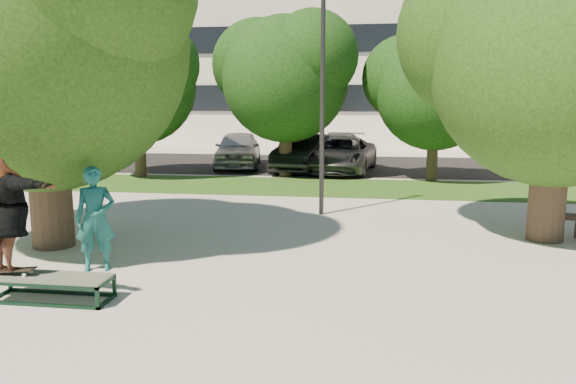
% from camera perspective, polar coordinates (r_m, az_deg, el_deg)
% --- Properties ---
extents(ground, '(120.00, 120.00, 0.00)m').
position_cam_1_polar(ground, '(10.17, -4.73, -7.83)').
color(ground, '#A19C94').
rests_on(ground, ground).
extents(grass_strip, '(30.00, 4.00, 0.02)m').
position_cam_1_polar(grass_strip, '(19.23, 4.54, 0.49)').
color(grass_strip, '#284B15').
rests_on(grass_strip, ground).
extents(asphalt_strip, '(40.00, 8.00, 0.01)m').
position_cam_1_polar(asphalt_strip, '(25.73, 3.27, 2.79)').
color(asphalt_strip, black).
rests_on(asphalt_strip, ground).
extents(tree_left, '(6.96, 5.95, 7.12)m').
position_cam_1_polar(tree_left, '(12.47, -24.14, 15.15)').
color(tree_left, '#38281E').
rests_on(tree_left, ground).
extents(tree_right, '(6.24, 5.33, 6.51)m').
position_cam_1_polar(tree_right, '(13.12, 25.37, 13.31)').
color(tree_right, '#38281E').
rests_on(tree_right, ground).
extents(bg_tree_left, '(5.28, 4.51, 5.77)m').
position_cam_1_polar(bg_tree_left, '(22.33, -15.19, 11.04)').
color(bg_tree_left, '#38281E').
rests_on(bg_tree_left, ground).
extents(bg_tree_mid, '(5.76, 4.92, 6.24)m').
position_cam_1_polar(bg_tree_mid, '(21.80, -0.44, 12.15)').
color(bg_tree_mid, '#38281E').
rests_on(bg_tree_mid, ground).
extents(bg_tree_right, '(5.04, 4.31, 5.43)m').
position_cam_1_polar(bg_tree_right, '(21.14, 14.53, 10.51)').
color(bg_tree_right, '#38281E').
rests_on(bg_tree_right, ground).
extents(lamppost, '(0.25, 0.15, 6.11)m').
position_cam_1_polar(lamppost, '(14.50, 3.52, 10.01)').
color(lamppost, '#2D2D30').
rests_on(lamppost, ground).
extents(office_building, '(30.00, 14.12, 16.00)m').
position_cam_1_polar(office_building, '(41.94, 2.53, 16.36)').
color(office_building, beige).
rests_on(office_building, ground).
extents(grind_box, '(1.80, 0.60, 0.38)m').
position_cam_1_polar(grind_box, '(9.32, -22.89, -8.98)').
color(grind_box, black).
rests_on(grind_box, ground).
extents(skater_rig, '(2.19, 1.04, 1.80)m').
position_cam_1_polar(skater_rig, '(9.40, -26.73, -2.03)').
color(skater_rig, white).
rests_on(skater_rig, grind_box).
extents(bystander, '(0.79, 0.65, 1.86)m').
position_cam_1_polar(bystander, '(10.43, -18.98, -2.59)').
color(bystander, '#185E5A').
rests_on(bystander, ground).
extents(car_silver_a, '(2.57, 4.89, 1.59)m').
position_cam_1_polar(car_silver_a, '(24.84, -5.09, 4.36)').
color(car_silver_a, '#A3A3A8').
rests_on(car_silver_a, asphalt_strip).
extents(car_dark, '(2.31, 4.82, 1.52)m').
position_cam_1_polar(car_dark, '(23.45, 1.58, 4.01)').
color(car_dark, black).
rests_on(car_dark, asphalt_strip).
extents(car_grey, '(2.98, 5.40, 1.43)m').
position_cam_1_polar(car_grey, '(23.21, 5.50, 3.79)').
color(car_grey, '#515156').
rests_on(car_grey, asphalt_strip).
extents(car_silver_b, '(2.61, 5.20, 1.45)m').
position_cam_1_polar(car_silver_b, '(24.76, 5.06, 4.18)').
color(car_silver_b, '#A5A5AA').
rests_on(car_silver_b, asphalt_strip).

